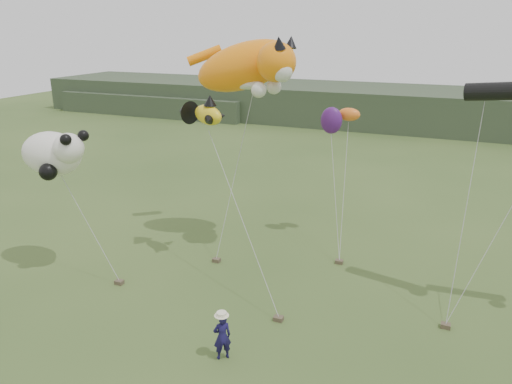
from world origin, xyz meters
TOP-DOWN VIEW (x-y plane):
  - ground at (0.00, 0.00)m, footprint 120.00×120.00m
  - headland at (-3.11, 44.69)m, footprint 90.00×13.00m
  - festival_attendant at (-0.49, 0.14)m, footprint 0.72×0.70m
  - sandbag_anchors at (-0.52, 5.15)m, footprint 13.48×5.86m
  - cat_kite at (-3.34, 9.26)m, footprint 6.24×3.59m
  - fish_kite at (-4.79, 6.86)m, footprint 2.84×1.87m
  - panda_kite at (-10.00, 3.39)m, footprint 3.35×2.17m
  - misc_kites at (0.25, 11.55)m, footprint 1.83×1.18m

SIDE VIEW (x-z plane):
  - ground at x=0.00m, z-range 0.00..0.00m
  - sandbag_anchors at x=-0.52m, z-range 0.00..0.18m
  - festival_attendant at x=-0.49m, z-range 0.00..1.66m
  - headland at x=-3.11m, z-range -0.08..3.92m
  - panda_kite at x=-10.00m, z-range 4.34..6.42m
  - misc_kites at x=0.25m, z-range 5.58..6.90m
  - fish_kite at x=-4.79m, z-range 6.22..7.60m
  - cat_kite at x=-3.34m, z-range 7.12..10.49m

